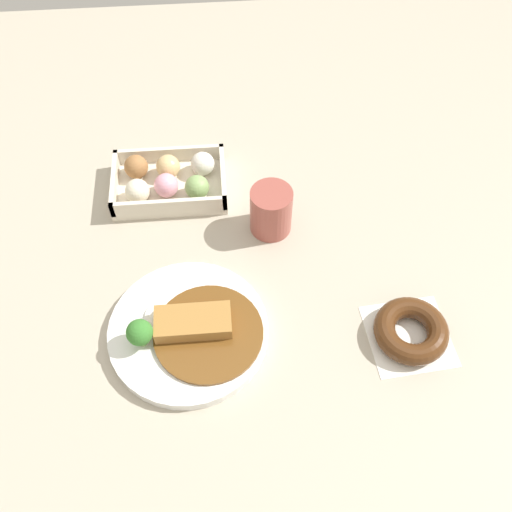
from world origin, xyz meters
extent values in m
plane|color=#B2A893|center=(0.00, 0.00, 0.00)|extent=(1.60, 1.60, 0.00)
cylinder|color=white|center=(-0.10, -0.10, 0.01)|extent=(0.24, 0.24, 0.02)
cylinder|color=brown|center=(-0.07, -0.12, 0.02)|extent=(0.17, 0.17, 0.01)
cube|color=#A87538|center=(-0.09, -0.10, 0.04)|extent=(0.11, 0.05, 0.02)
cylinder|color=white|center=(-0.13, -0.08, 0.02)|extent=(0.06, 0.06, 0.00)
ellipsoid|color=yellow|center=(-0.13, -0.08, 0.03)|extent=(0.03, 0.03, 0.01)
cylinder|color=#8CB766|center=(-0.16, -0.12, 0.03)|extent=(0.01, 0.01, 0.02)
sphere|color=#387A2D|center=(-0.16, -0.12, 0.05)|extent=(0.04, 0.04, 0.04)
cube|color=beige|center=(-0.13, 0.20, 0.01)|extent=(0.20, 0.13, 0.01)
cube|color=beige|center=(-0.22, 0.20, 0.03)|extent=(0.01, 0.13, 0.03)
cube|color=beige|center=(-0.03, 0.20, 0.03)|extent=(0.01, 0.13, 0.03)
cube|color=beige|center=(-0.13, 0.13, 0.03)|extent=(0.20, 0.01, 0.03)
cube|color=beige|center=(-0.13, 0.26, 0.03)|extent=(0.20, 0.01, 0.03)
sphere|color=#EFE5C6|center=(-0.18, 0.17, 0.03)|extent=(0.04, 0.04, 0.04)
sphere|color=pink|center=(-0.13, 0.18, 0.03)|extent=(0.04, 0.04, 0.04)
sphere|color=#84A860|center=(-0.08, 0.17, 0.03)|extent=(0.04, 0.04, 0.04)
sphere|color=#9E6B3D|center=(-0.19, 0.22, 0.03)|extent=(0.04, 0.04, 0.04)
sphere|color=#DBB77A|center=(-0.13, 0.22, 0.03)|extent=(0.04, 0.04, 0.04)
sphere|color=silver|center=(-0.07, 0.22, 0.03)|extent=(0.04, 0.04, 0.04)
cube|color=white|center=(0.24, -0.13, 0.00)|extent=(0.13, 0.13, 0.00)
torus|color=#4C2B14|center=(0.24, -0.13, 0.02)|extent=(0.11, 0.11, 0.03)
cylinder|color=#9E4C42|center=(0.05, 0.09, 0.04)|extent=(0.07, 0.07, 0.09)
camera|label=1|loc=(-0.03, -0.51, 0.78)|focal=40.04mm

